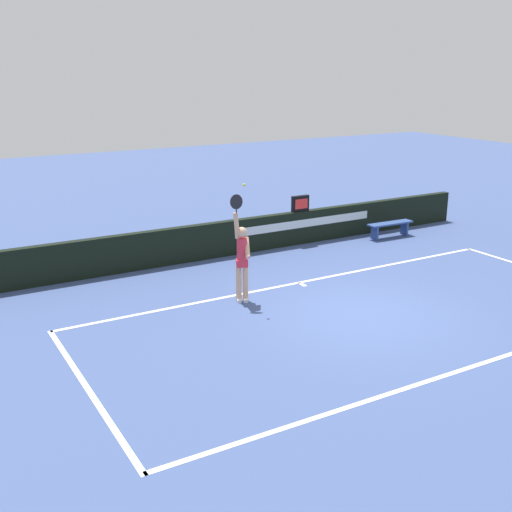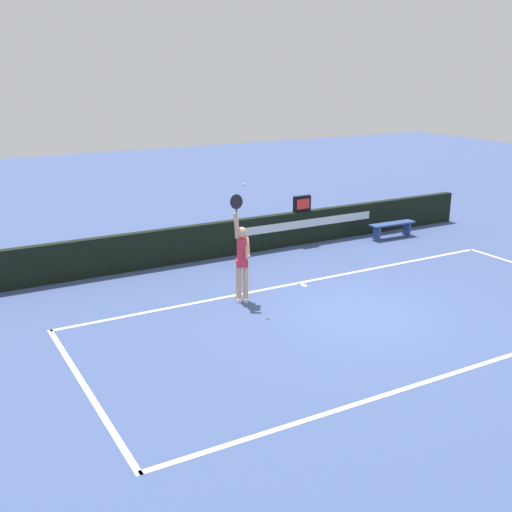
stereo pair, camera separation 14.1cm
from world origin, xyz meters
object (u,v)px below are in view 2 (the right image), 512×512
(tennis_player, at_px, (242,257))
(courtside_bench_near, at_px, (392,226))
(speed_display, at_px, (302,204))
(tennis_ball, at_px, (244,185))

(tennis_player, relative_size, courtside_bench_near, 1.58)
(speed_display, relative_size, courtside_bench_near, 0.36)
(tennis_ball, bearing_deg, tennis_player, 76.13)
(speed_display, height_order, tennis_ball, tennis_ball)
(speed_display, bearing_deg, tennis_ball, -137.10)
(tennis_ball, bearing_deg, speed_display, 42.90)
(courtside_bench_near, bearing_deg, tennis_player, -158.82)
(tennis_ball, bearing_deg, courtside_bench_near, 22.69)
(courtside_bench_near, bearing_deg, speed_display, 164.11)
(speed_display, distance_m, tennis_player, 5.24)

